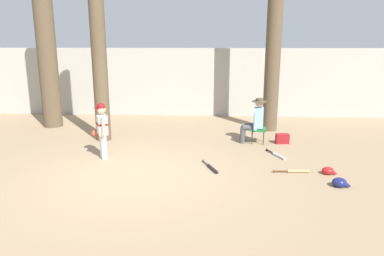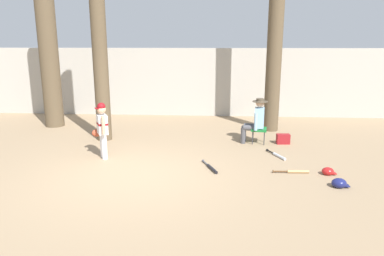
{
  "view_description": "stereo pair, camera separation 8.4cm",
  "coord_description": "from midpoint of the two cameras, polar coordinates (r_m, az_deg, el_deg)",
  "views": [
    {
      "loc": [
        1.59,
        -6.77,
        2.66
      ],
      "look_at": [
        1.12,
        1.1,
        0.75
      ],
      "focal_mm": 33.79,
      "sensor_mm": 36.0,
      "label": 1
    },
    {
      "loc": [
        1.67,
        -6.77,
        2.66
      ],
      "look_at": [
        1.12,
        1.1,
        0.75
      ],
      "focal_mm": 33.79,
      "sensor_mm": 36.0,
      "label": 2
    }
  ],
  "objects": [
    {
      "name": "bat_aluminum_silver",
      "position": [
        8.75,
        13.08,
        -4.21
      ],
      "size": [
        0.37,
        0.72,
        0.07
      ],
      "color": "#B7BCC6",
      "rests_on": "ground"
    },
    {
      "name": "concrete_back_wall",
      "position": [
        13.23,
        -3.75,
        7.28
      ],
      "size": [
        18.0,
        0.36,
        2.4
      ],
      "primitive_type": "cube",
      "color": "#ADA89E",
      "rests_on": "ground"
    },
    {
      "name": "folding_stool",
      "position": [
        9.71,
        10.16,
        -0.26
      ],
      "size": [
        0.45,
        0.45,
        0.41
      ],
      "color": "#196B2D",
      "rests_on": "ground"
    },
    {
      "name": "bat_black_composite",
      "position": [
        7.72,
        2.76,
        -6.29
      ],
      "size": [
        0.36,
        0.76,
        0.07
      ],
      "color": "black",
      "rests_on": "ground"
    },
    {
      "name": "batting_helmet_red",
      "position": [
        7.92,
        20.38,
        -6.36
      ],
      "size": [
        0.29,
        0.22,
        0.16
      ],
      "color": "#A81919",
      "rests_on": "ground"
    },
    {
      "name": "seated_spectator",
      "position": [
        9.66,
        9.64,
        1.36
      ],
      "size": [
        0.68,
        0.54,
        1.2
      ],
      "color": "#47474C",
      "rests_on": "ground"
    },
    {
      "name": "bat_wood_tan",
      "position": [
        7.81,
        15.68,
        -6.57
      ],
      "size": [
        0.74,
        0.09,
        0.07
      ],
      "color": "tan",
      "rests_on": "ground"
    },
    {
      "name": "ground_plane",
      "position": [
        7.45,
        -9.56,
        -7.49
      ],
      "size": [
        60.0,
        60.0,
        0.0
      ],
      "primitive_type": "plane",
      "color": "#937A5B"
    },
    {
      "name": "tree_far_left",
      "position": [
        12.1,
        -22.01,
        9.79
      ],
      "size": [
        0.88,
        0.88,
        4.98
      ],
      "color": "brown",
      "rests_on": "ground"
    },
    {
      "name": "batting_helmet_navy",
      "position": [
        7.34,
        21.95,
        -8.0
      ],
      "size": [
        0.32,
        0.25,
        0.19
      ],
      "color": "navy",
      "rests_on": "ground"
    },
    {
      "name": "handbag_beside_stool",
      "position": [
        9.86,
        13.83,
        -1.65
      ],
      "size": [
        0.35,
        0.21,
        0.26
      ],
      "primitive_type": "cube",
      "rotation": [
        0.0,
        0.0,
        0.08
      ],
      "color": "maroon",
      "rests_on": "ground"
    },
    {
      "name": "young_ballplayer",
      "position": [
        8.49,
        -14.35,
        0.15
      ],
      "size": [
        0.49,
        0.53,
        1.31
      ],
      "color": "white",
      "rests_on": "ground"
    },
    {
      "name": "tree_near_player",
      "position": [
        9.94,
        -14.84,
        13.4
      ],
      "size": [
        0.52,
        0.52,
        5.89
      ],
      "color": "brown",
      "rests_on": "ground"
    },
    {
      "name": "tree_behind_spectator",
      "position": [
        11.0,
        12.47,
        11.72
      ],
      "size": [
        0.59,
        0.59,
        5.27
      ],
      "color": "brown",
      "rests_on": "ground"
    }
  ]
}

